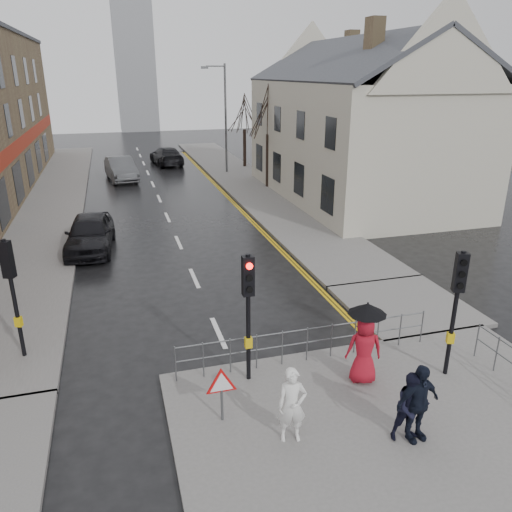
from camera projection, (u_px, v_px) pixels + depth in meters
ground at (243, 389)px, 12.64m from camera, size 120.00×120.00×0.00m
near_pavement at (427, 459)px, 10.24m from camera, size 10.00×9.00×0.14m
left_pavement at (53, 197)px, 31.65m from camera, size 4.00×44.00×0.14m
right_pavement at (243, 180)px, 36.83m from camera, size 4.00×40.00×0.14m
pavement_bridge_right at (405, 305)px, 17.00m from camera, size 4.00×4.20×0.14m
building_right_cream at (358, 120)px, 30.32m from camera, size 9.00×16.40×10.10m
church_tower at (135, 60)px, 65.78m from camera, size 5.00×5.00×18.00m
traffic_signal_near_left at (248, 296)px, 12.01m from camera, size 0.28×0.27×3.40m
traffic_signal_near_right at (457, 292)px, 12.23m from camera, size 0.34×0.33×3.40m
traffic_signal_far_left at (11, 278)px, 13.06m from camera, size 0.34×0.33×3.40m
guard_railing_front at (307, 337)px, 13.38m from camera, size 7.14×0.04×1.00m
warning_sign at (221, 386)px, 10.98m from camera, size 0.80×0.07×1.35m
street_lamp at (223, 112)px, 37.75m from camera, size 1.83×0.25×8.00m
tree_near at (268, 111)px, 32.63m from camera, size 2.40×2.40×6.58m
tree_far at (244, 113)px, 40.22m from camera, size 2.40×2.40×5.64m
pedestrian_a at (292, 405)px, 10.42m from camera, size 0.69×0.51×1.71m
pedestrian_b at (411, 407)px, 10.47m from camera, size 0.81×0.65×1.58m
pedestrian_with_umbrella at (365, 341)px, 12.34m from camera, size 1.02×0.96×2.17m
pedestrian_d at (418, 403)px, 10.43m from camera, size 1.10×0.57×1.79m
car_parked at (90, 233)px, 22.16m from camera, size 2.32×4.90×1.62m
car_mid at (121, 169)px, 36.65m from camera, size 2.45×5.26×1.67m
car_far at (167, 156)px, 42.86m from camera, size 2.72×5.41×1.51m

